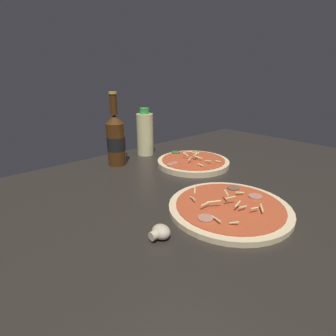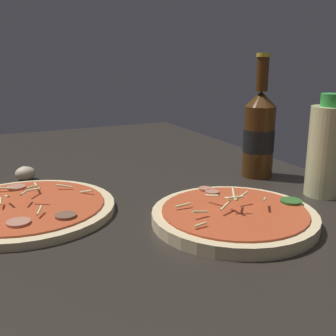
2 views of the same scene
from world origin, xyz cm
name	(u,v)px [view 1 (image 1 of 2)]	position (x,y,z in cm)	size (l,w,h in cm)	color
counter_slab	(189,190)	(0.00, 0.00, 1.25)	(160.00, 90.00, 2.50)	#28231E
pizza_near	(229,208)	(-3.68, -16.79, 3.28)	(29.38, 29.38, 4.47)	beige
pizza_far	(193,162)	(14.79, 12.10, 3.58)	(25.81, 25.81, 5.52)	beige
beer_bottle	(116,139)	(-5.04, 31.47, 11.93)	(6.56, 6.56, 25.78)	#47280F
oil_bottle	(145,134)	(10.56, 34.77, 11.16)	(6.70, 6.70, 18.84)	beige
mushroom_left	(160,232)	(-23.53, -14.25, 3.95)	(4.34, 4.13, 2.89)	beige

